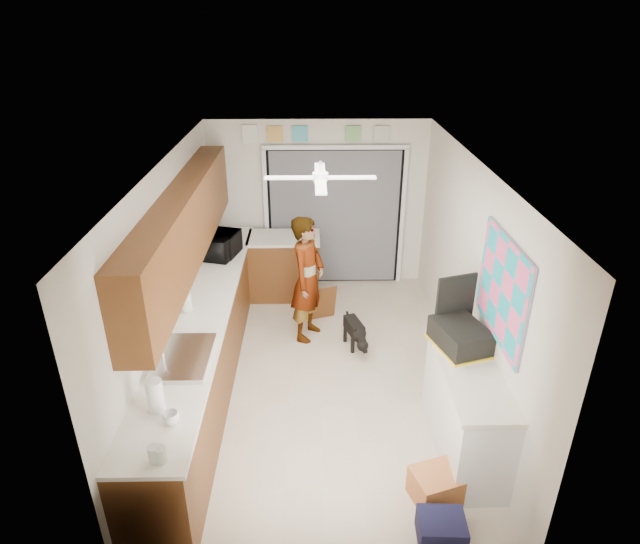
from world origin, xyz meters
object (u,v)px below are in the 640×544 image
object	(u,v)px
paper_towel_roll	(155,396)
dog	(354,332)
man	(308,279)
cardboard_box	(439,485)
navy_crate	(441,530)
cup	(171,418)
soap_bottle	(186,297)
suitcase	(460,336)
microwave	(221,245)

from	to	relation	value
paper_towel_roll	dog	size ratio (longest dim) A/B	0.55
man	dog	xyz separation A→B (m)	(0.58, -0.26, -0.62)
cardboard_box	navy_crate	world-z (taller)	cardboard_box
cup	paper_towel_roll	world-z (taller)	paper_towel_roll
dog	soap_bottle	bearing A→B (deg)	-177.01
suitcase	cardboard_box	distance (m)	1.36
paper_towel_roll	microwave	bearing A→B (deg)	88.68
suitcase	dog	distance (m)	1.88
microwave	suitcase	distance (m)	3.39
suitcase	man	xyz separation A→B (m)	(-1.47, 1.69, -0.23)
navy_crate	man	xyz separation A→B (m)	(-1.08, 3.06, 0.71)
navy_crate	man	bearing A→B (deg)	109.40
navy_crate	microwave	bearing A→B (deg)	121.96
paper_towel_roll	suitcase	distance (m)	2.81
microwave	dog	xyz separation A→B (m)	(1.71, -0.74, -0.89)
suitcase	man	bearing A→B (deg)	113.35
microwave	man	size ratio (longest dim) A/B	0.33
soap_bottle	navy_crate	world-z (taller)	soap_bottle
dog	man	bearing A→B (deg)	137.88
microwave	navy_crate	world-z (taller)	microwave
soap_bottle	microwave	bearing A→B (deg)	83.68
microwave	cup	distance (m)	3.20
cardboard_box	man	size ratio (longest dim) A/B	0.28
microwave	navy_crate	xyz separation A→B (m)	(2.21, -3.54, -0.98)
cardboard_box	dog	world-z (taller)	dog
navy_crate	cup	bearing A→B (deg)	170.87
paper_towel_roll	dog	distance (m)	3.04
soap_bottle	cup	world-z (taller)	soap_bottle
cardboard_box	cup	bearing A→B (deg)	-178.05
paper_towel_roll	cardboard_box	size ratio (longest dim) A/B	0.63
dog	suitcase	bearing A→B (deg)	-75.68
soap_bottle	paper_towel_roll	world-z (taller)	soap_bottle
microwave	navy_crate	bearing A→B (deg)	-133.20
cup	suitcase	world-z (taller)	suitcase
suitcase	dog	xyz separation A→B (m)	(-0.89, 1.43, -0.85)
cup	man	distance (m)	2.92
paper_towel_roll	navy_crate	size ratio (longest dim) A/B	0.78
cup	navy_crate	size ratio (longest dim) A/B	0.35
cup	dog	world-z (taller)	cup
soap_bottle	suitcase	xyz separation A→B (m)	(2.76, -0.73, -0.05)
paper_towel_roll	cardboard_box	bearing A→B (deg)	-1.91
paper_towel_roll	man	distance (m)	2.85
cup	suitcase	distance (m)	2.72
navy_crate	dog	bearing A→B (deg)	100.12
soap_bottle	dog	xyz separation A→B (m)	(1.87, 0.70, -0.90)
soap_bottle	dog	distance (m)	2.19
microwave	suitcase	world-z (taller)	microwave
soap_bottle	suitcase	world-z (taller)	soap_bottle
dog	navy_crate	bearing A→B (deg)	-97.47
suitcase	cardboard_box	bearing A→B (deg)	-126.15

